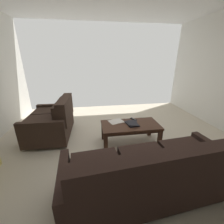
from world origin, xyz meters
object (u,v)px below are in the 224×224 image
Objects in this scene: loveseat_near at (53,121)px; coffee_table at (130,127)px; book_stack at (132,123)px; tv_remote at (134,119)px; loose_magazine at (116,121)px; sofa_main at (150,174)px.

loveseat_near is 1.71m from coffee_table.
coffee_table is at bearing -20.63° from book_stack.
loose_magazine is at bearing 6.54° from tv_remote.
loveseat_near is 7.45× the size of tv_remote.
tv_remote is (-1.75, 0.34, 0.08)m from loveseat_near.
coffee_table is 3.94× the size of loose_magazine.
tv_remote is (-0.24, -1.48, 0.08)m from sofa_main.
sofa_main is at bearing -11.81° from loose_magazine.
tv_remote reaches higher than loose_magazine.
sofa_main is at bearing 129.77° from loveseat_near.
book_stack is 0.25m from tv_remote.
tv_remote is 0.39m from loose_magazine.
tv_remote is at bearing 169.00° from loveseat_near.
loveseat_near reaches higher than tv_remote.
coffee_table is at bearing 161.01° from loveseat_near.
sofa_main is at bearing 85.06° from coffee_table.
sofa_main reaches higher than coffee_table.
book_stack is 2.03× the size of tv_remote.
coffee_table is at bearing 58.93° from tv_remote.
loose_magazine is (0.15, -1.43, 0.07)m from sofa_main.
sofa_main reaches higher than loose_magazine.
book_stack is at bearing 159.37° from coffee_table.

